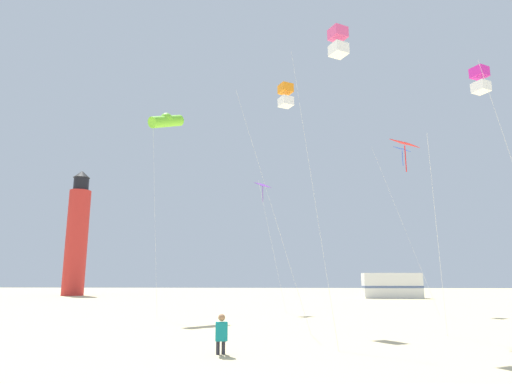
% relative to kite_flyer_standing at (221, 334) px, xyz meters
% --- Properties ---
extents(kite_flyer_standing, '(0.40, 0.54, 1.16)m').
position_rel_kite_flyer_standing_xyz_m(kite_flyer_standing, '(0.00, 0.00, 0.00)').
color(kite_flyer_standing, '#147F84').
rests_on(kite_flyer_standing, ground).
extents(kite_diamond_violet, '(2.11, 2.11, 8.73)m').
position_rel_kite_flyer_standing_xyz_m(kite_diamond_violet, '(0.43, 16.37, 7.58)').
color(kite_diamond_violet, silver).
rests_on(kite_diamond_violet, ground).
extents(kite_diamond_blue, '(3.23, 2.93, 11.30)m').
position_rel_kite_flyer_standing_xyz_m(kite_diamond_blue, '(10.12, 16.84, 9.95)').
color(kite_diamond_blue, silver).
rests_on(kite_diamond_blue, ground).
extents(kite_box_orange, '(3.26, 2.83, 11.68)m').
position_rel_kite_flyer_standing_xyz_m(kite_box_orange, '(1.99, 7.37, 10.47)').
color(kite_box_orange, silver).
rests_on(kite_box_orange, ground).
extents(kite_box_rainbow, '(2.25, 2.47, 11.87)m').
position_rel_kite_flyer_standing_xyz_m(kite_box_rainbow, '(4.04, 2.86, 10.66)').
color(kite_box_rainbow, silver).
rests_on(kite_box_rainbow, ground).
extents(kite_tube_lime, '(1.92, 2.48, 12.45)m').
position_rel_kite_flyer_standing_xyz_m(kite_tube_lime, '(-5.36, 12.11, 11.13)').
color(kite_tube_lime, silver).
rests_on(kite_tube_lime, ground).
extents(kite_diamond_scarlet, '(1.86, 1.86, 7.77)m').
position_rel_kite_flyer_standing_xyz_m(kite_diamond_scarlet, '(6.82, 4.38, 6.67)').
color(kite_diamond_scarlet, silver).
rests_on(kite_diamond_scarlet, ground).
extents(kite_box_magenta, '(2.73, 2.26, 11.28)m').
position_rel_kite_flyer_standing_xyz_m(kite_box_magenta, '(10.50, 5.38, 10.07)').
color(kite_box_magenta, silver).
rests_on(kite_box_magenta, ground).
extents(lighthouse_distant, '(2.80, 2.80, 16.80)m').
position_rel_kite_flyer_standing_xyz_m(lighthouse_distant, '(-25.95, 43.49, 7.22)').
color(lighthouse_distant, red).
rests_on(lighthouse_distant, ground).
extents(rv_van_white, '(6.47, 2.43, 2.80)m').
position_rel_kite_flyer_standing_xyz_m(rv_van_white, '(13.94, 38.23, 0.78)').
color(rv_van_white, white).
rests_on(rv_van_white, ground).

